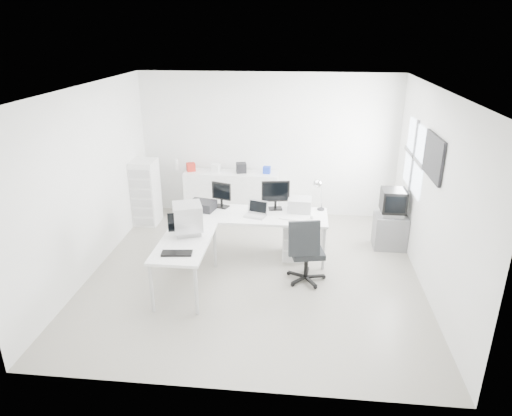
# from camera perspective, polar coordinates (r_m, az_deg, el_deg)

# --- Properties ---
(floor) EXTENTS (5.00, 5.00, 0.01)m
(floor) POSITION_cam_1_polar(r_m,az_deg,el_deg) (7.19, -0.17, -8.02)
(floor) COLOR #B4B3A2
(floor) RESTS_ON ground
(ceiling) EXTENTS (5.00, 5.00, 0.01)m
(ceiling) POSITION_cam_1_polar(r_m,az_deg,el_deg) (6.29, -0.19, 14.73)
(ceiling) COLOR white
(ceiling) RESTS_ON back_wall
(back_wall) EXTENTS (5.00, 0.02, 2.80)m
(back_wall) POSITION_cam_1_polar(r_m,az_deg,el_deg) (9.00, 1.53, 7.76)
(back_wall) COLOR silver
(back_wall) RESTS_ON floor
(left_wall) EXTENTS (0.02, 5.00, 2.80)m
(left_wall) POSITION_cam_1_polar(r_m,az_deg,el_deg) (7.30, -20.13, 3.09)
(left_wall) COLOR silver
(left_wall) RESTS_ON floor
(right_wall) EXTENTS (0.02, 5.00, 2.80)m
(right_wall) POSITION_cam_1_polar(r_m,az_deg,el_deg) (6.83, 21.19, 1.70)
(right_wall) COLOR silver
(right_wall) RESTS_ON floor
(window) EXTENTS (0.02, 1.20, 1.10)m
(window) POSITION_cam_1_polar(r_m,az_deg,el_deg) (7.88, 19.16, 6.05)
(window) COLOR white
(window) RESTS_ON right_wall
(wall_picture) EXTENTS (0.04, 0.90, 0.60)m
(wall_picture) POSITION_cam_1_polar(r_m,az_deg,el_deg) (6.77, 21.31, 5.98)
(wall_picture) COLOR black
(wall_picture) RESTS_ON right_wall
(main_desk) EXTENTS (2.40, 0.80, 0.75)m
(main_desk) POSITION_cam_1_polar(r_m,az_deg,el_deg) (7.52, -0.41, -3.39)
(main_desk) COLOR white
(main_desk) RESTS_ON floor
(side_desk) EXTENTS (0.70, 1.40, 0.75)m
(side_desk) POSITION_cam_1_polar(r_m,az_deg,el_deg) (6.70, -8.76, -7.00)
(side_desk) COLOR white
(side_desk) RESTS_ON floor
(drawer_pedestal) EXTENTS (0.40, 0.50, 0.60)m
(drawer_pedestal) POSITION_cam_1_polar(r_m,az_deg,el_deg) (7.56, 4.93, -3.97)
(drawer_pedestal) COLOR white
(drawer_pedestal) RESTS_ON floor
(inkjet_printer) EXTENTS (0.47, 0.40, 0.15)m
(inkjet_printer) POSITION_cam_1_polar(r_m,az_deg,el_deg) (7.57, -6.74, 0.31)
(inkjet_printer) COLOR black
(inkjet_printer) RESTS_ON main_desk
(lcd_monitor_small) EXTENTS (0.39, 0.30, 0.43)m
(lcd_monitor_small) POSITION_cam_1_polar(r_m,az_deg,el_deg) (7.60, -4.34, 1.62)
(lcd_monitor_small) COLOR black
(lcd_monitor_small) RESTS_ON main_desk
(lcd_monitor_large) EXTENTS (0.48, 0.26, 0.48)m
(lcd_monitor_large) POSITION_cam_1_polar(r_m,az_deg,el_deg) (7.49, 2.45, 1.56)
(lcd_monitor_large) COLOR black
(lcd_monitor_large) RESTS_ON main_desk
(laptop) EXTENTS (0.39, 0.40, 0.21)m
(laptop) POSITION_cam_1_polar(r_m,az_deg,el_deg) (7.23, -0.11, -0.30)
(laptop) COLOR #B7B7BA
(laptop) RESTS_ON main_desk
(white_keyboard) EXTENTS (0.44, 0.22, 0.02)m
(white_keyboard) POSITION_cam_1_polar(r_m,az_deg,el_deg) (7.19, 4.61, -1.34)
(white_keyboard) COLOR white
(white_keyboard) RESTS_ON main_desk
(white_mouse) EXTENTS (0.06, 0.06, 0.06)m
(white_mouse) POSITION_cam_1_polar(r_m,az_deg,el_deg) (7.23, 7.00, -1.13)
(white_mouse) COLOR white
(white_mouse) RESTS_ON main_desk
(laser_printer) EXTENTS (0.39, 0.34, 0.21)m
(laser_printer) POSITION_cam_1_polar(r_m,az_deg,el_deg) (7.49, 5.48, 0.42)
(laser_printer) COLOR #B3B3B3
(laser_printer) RESTS_ON main_desk
(desk_lamp) EXTENTS (0.18, 0.18, 0.44)m
(desk_lamp) POSITION_cam_1_polar(r_m,az_deg,el_deg) (7.54, 8.18, 1.35)
(desk_lamp) COLOR silver
(desk_lamp) RESTS_ON main_desk
(crt_monitor) EXTENTS (0.56, 0.56, 0.50)m
(crt_monitor) POSITION_cam_1_polar(r_m,az_deg,el_deg) (6.65, -8.54, -1.22)
(crt_monitor) COLOR #B7B7BA
(crt_monitor) RESTS_ON side_desk
(black_keyboard) EXTENTS (0.42, 0.21, 0.03)m
(black_keyboard) POSITION_cam_1_polar(r_m,az_deg,el_deg) (6.18, -9.87, -5.59)
(black_keyboard) COLOR black
(black_keyboard) RESTS_ON side_desk
(office_chair) EXTENTS (0.72, 0.72, 1.06)m
(office_chair) POSITION_cam_1_polar(r_m,az_deg,el_deg) (6.78, 6.38, -5.06)
(office_chair) COLOR #222426
(office_chair) RESTS_ON floor
(tv_cabinet) EXTENTS (0.54, 0.44, 0.59)m
(tv_cabinet) POSITION_cam_1_polar(r_m,az_deg,el_deg) (8.18, 16.38, -2.80)
(tv_cabinet) COLOR slate
(tv_cabinet) RESTS_ON floor
(crt_tv) EXTENTS (0.50, 0.48, 0.45)m
(crt_tv) POSITION_cam_1_polar(r_m,az_deg,el_deg) (7.99, 16.77, 0.61)
(crt_tv) COLOR black
(crt_tv) RESTS_ON tv_cabinet
(sideboard) EXTENTS (1.84, 0.46, 0.92)m
(sideboard) POSITION_cam_1_polar(r_m,az_deg,el_deg) (9.10, -3.07, 1.72)
(sideboard) COLOR white
(sideboard) RESTS_ON floor
(clutter_box_a) EXTENTS (0.21, 0.20, 0.16)m
(clutter_box_a) POSITION_cam_1_polar(r_m,az_deg,el_deg) (9.09, -8.14, 5.09)
(clutter_box_a) COLOR #AF2319
(clutter_box_a) RESTS_ON sideboard
(clutter_box_b) EXTENTS (0.18, 0.16, 0.15)m
(clutter_box_b) POSITION_cam_1_polar(r_m,az_deg,el_deg) (8.99, -5.03, 5.00)
(clutter_box_b) COLOR white
(clutter_box_b) RESTS_ON sideboard
(clutter_box_c) EXTENTS (0.23, 0.21, 0.19)m
(clutter_box_c) POSITION_cam_1_polar(r_m,az_deg,el_deg) (8.90, -1.86, 5.04)
(clutter_box_c) COLOR black
(clutter_box_c) RESTS_ON sideboard
(clutter_box_d) EXTENTS (0.15, 0.13, 0.14)m
(clutter_box_d) POSITION_cam_1_polar(r_m,az_deg,el_deg) (8.86, 1.36, 4.78)
(clutter_box_d) COLOR #1936B3
(clutter_box_d) RESTS_ON sideboard
(clutter_bottle) EXTENTS (0.07, 0.07, 0.22)m
(clutter_bottle) POSITION_cam_1_polar(r_m,az_deg,el_deg) (9.20, -9.92, 5.37)
(clutter_bottle) COLOR white
(clutter_bottle) RESTS_ON sideboard
(filing_cabinet) EXTENTS (0.44, 0.52, 1.25)m
(filing_cabinet) POSITION_cam_1_polar(r_m,az_deg,el_deg) (8.97, -13.60, 1.94)
(filing_cabinet) COLOR white
(filing_cabinet) RESTS_ON floor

